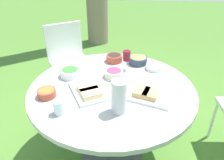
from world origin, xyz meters
TOP-DOWN VIEW (x-y plane):
  - ground_plane at (0.00, 0.00)m, footprint 40.00×40.00m
  - dining_table at (0.00, 0.00)m, footprint 1.27×1.27m
  - chair_near_right at (-0.62, 0.92)m, footprint 0.60×0.59m
  - water_pitcher at (0.07, -0.29)m, footprint 0.10×0.10m
  - wine_glass at (0.10, 0.29)m, footprint 0.06×0.06m
  - platter_bread_main at (-0.16, -0.11)m, footprint 0.34×0.39m
  - platter_charcuterie at (0.27, -0.12)m, footprint 0.34×0.27m
  - bowl_fries at (0.20, 0.42)m, footprint 0.17×0.17m
  - bowl_salad at (-0.36, 0.13)m, footprint 0.17×0.17m
  - bowl_olives at (-0.02, 0.45)m, footprint 0.15×0.15m
  - bowl_dip_red at (0.00, 0.15)m, footprint 0.15×0.15m
  - bowl_dip_cream at (0.34, 0.32)m, footprint 0.14×0.14m
  - bowl_roasted_veg at (-0.45, -0.17)m, footprint 0.13×0.13m
  - cup_water_near at (-0.30, -0.35)m, footprint 0.07×0.07m
  - handbag at (0.49, 1.14)m, footprint 0.30×0.14m

SIDE VIEW (x-z plane):
  - ground_plane at x=0.00m, z-range 0.00..0.00m
  - handbag at x=0.49m, z-range -0.06..0.31m
  - chair_near_right at x=-0.62m, z-range 0.08..0.97m
  - dining_table at x=0.00m, z-range 0.24..0.95m
  - bowl_dip_cream at x=0.34m, z-range 0.71..0.75m
  - platter_bread_main at x=-0.16m, z-range 0.70..0.76m
  - platter_charcuterie at x=0.27m, z-range 0.70..0.76m
  - bowl_roasted_veg at x=-0.45m, z-range 0.71..0.76m
  - bowl_dip_red at x=0.00m, z-range 0.71..0.77m
  - bowl_salad at x=-0.36m, z-range 0.71..0.77m
  - bowl_fries at x=0.20m, z-range 0.71..0.77m
  - bowl_olives at x=-0.02m, z-range 0.71..0.78m
  - cup_water_near at x=-0.30m, z-range 0.71..0.80m
  - water_pitcher at x=0.07m, z-range 0.71..0.93m
  - wine_glass at x=0.10m, z-range 0.74..0.92m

